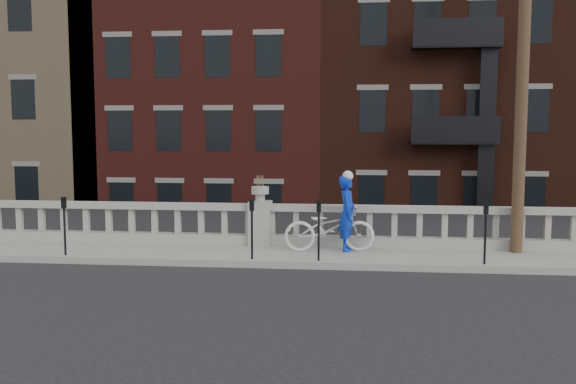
# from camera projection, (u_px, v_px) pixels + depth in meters

# --- Properties ---
(ground) EXTENTS (120.00, 120.00, 0.00)m
(ground) POSITION_uv_depth(u_px,v_px,m) (230.00, 290.00, 12.34)
(ground) COLOR black
(ground) RESTS_ON ground
(sidewalk) EXTENTS (32.00, 2.20, 0.15)m
(sidewalk) POSITION_uv_depth(u_px,v_px,m) (255.00, 255.00, 15.30)
(sidewalk) COLOR gray
(sidewalk) RESTS_ON ground
(balustrade) EXTENTS (28.00, 0.34, 1.03)m
(balustrade) POSITION_uv_depth(u_px,v_px,m) (260.00, 225.00, 16.18)
(balustrade) COLOR gray
(balustrade) RESTS_ON sidewalk
(planter_pedestal) EXTENTS (0.55, 0.55, 1.76)m
(planter_pedestal) POSITION_uv_depth(u_px,v_px,m) (260.00, 218.00, 16.16)
(planter_pedestal) COLOR gray
(planter_pedestal) RESTS_ON sidewalk
(lower_level) EXTENTS (80.00, 44.00, 20.80)m
(lower_level) POSITION_uv_depth(u_px,v_px,m) (322.00, 135.00, 34.81)
(lower_level) COLOR #605E59
(lower_level) RESTS_ON ground
(utility_pole) EXTENTS (1.60, 0.28, 10.00)m
(utility_pole) POSITION_uv_depth(u_px,v_px,m) (524.00, 34.00, 14.72)
(utility_pole) COLOR #422D1E
(utility_pole) RESTS_ON sidewalk
(parking_meter_a) EXTENTS (0.10, 0.09, 1.36)m
(parking_meter_a) POSITION_uv_depth(u_px,v_px,m) (64.00, 219.00, 14.81)
(parking_meter_a) COLOR black
(parking_meter_a) RESTS_ON sidewalk
(parking_meter_b) EXTENTS (0.10, 0.09, 1.36)m
(parking_meter_b) POSITION_uv_depth(u_px,v_px,m) (252.00, 222.00, 14.36)
(parking_meter_b) COLOR black
(parking_meter_b) RESTS_ON sidewalk
(parking_meter_c) EXTENTS (0.10, 0.09, 1.36)m
(parking_meter_c) POSITION_uv_depth(u_px,v_px,m) (319.00, 223.00, 14.20)
(parking_meter_c) COLOR black
(parking_meter_c) RESTS_ON sidewalk
(parking_meter_d) EXTENTS (0.10, 0.09, 1.36)m
(parking_meter_d) POSITION_uv_depth(u_px,v_px,m) (485.00, 226.00, 13.83)
(parking_meter_d) COLOR black
(parking_meter_d) RESTS_ON sidewalk
(bicycle) EXTENTS (2.24, 1.03, 1.13)m
(bicycle) POSITION_uv_depth(u_px,v_px,m) (329.00, 228.00, 15.31)
(bicycle) COLOR silver
(bicycle) RESTS_ON sidewalk
(cyclist) EXTENTS (0.45, 0.67, 1.82)m
(cyclist) POSITION_uv_depth(u_px,v_px,m) (347.00, 213.00, 15.33)
(cyclist) COLOR #0C30C0
(cyclist) RESTS_ON sidewalk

